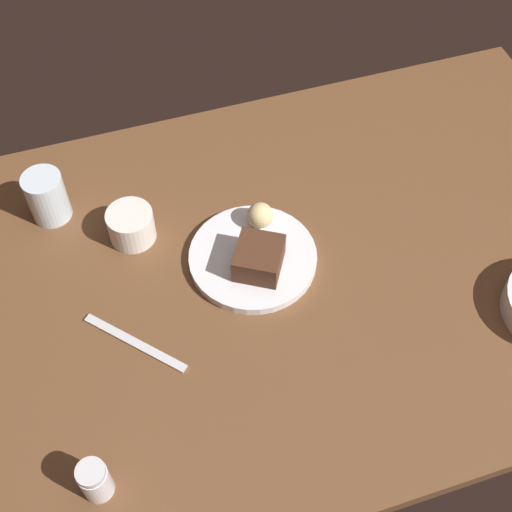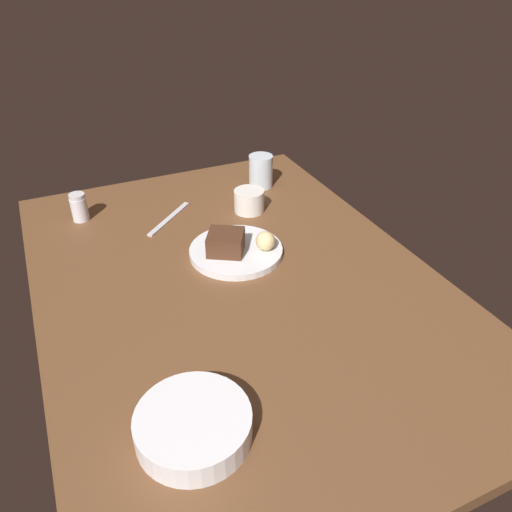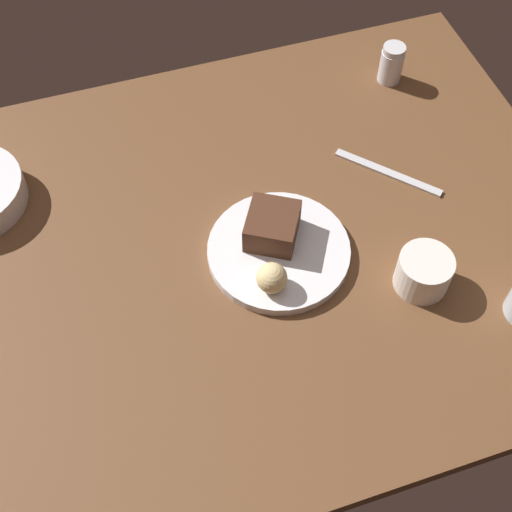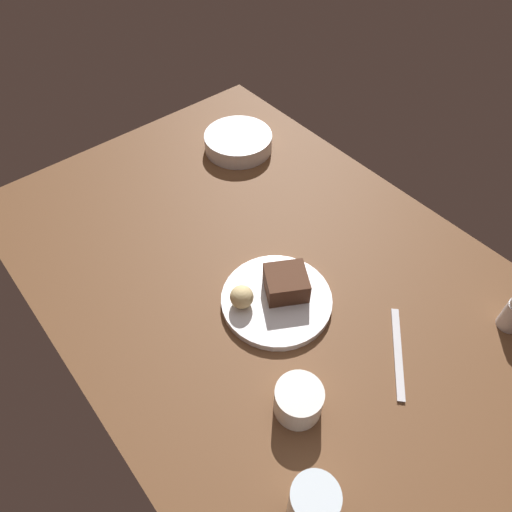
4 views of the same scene
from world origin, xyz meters
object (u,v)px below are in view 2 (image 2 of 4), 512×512
at_px(dessert_plate, 236,251).
at_px(side_bowl, 193,426).
at_px(chocolate_cake_slice, 226,242).
at_px(coffee_cup, 249,201).
at_px(salt_shaker, 79,207).
at_px(water_glass, 261,171).
at_px(butter_knife, 169,219).
at_px(bread_roll, 265,241).

distance_m(dessert_plate, side_bowl, 0.51).
distance_m(chocolate_cake_slice, coffee_cup, 0.23).
height_order(dessert_plate, chocolate_cake_slice, chocolate_cake_slice).
bearing_deg(salt_shaker, water_glass, 88.91).
bearing_deg(side_bowl, chocolate_cake_slice, 152.74).
height_order(chocolate_cake_slice, butter_knife, chocolate_cake_slice).
bearing_deg(salt_shaker, dessert_plate, 43.70).
distance_m(water_glass, coffee_cup, 0.16).
relative_size(chocolate_cake_slice, bread_roll, 1.75).
bearing_deg(coffee_cup, bread_roll, -13.94).
xyz_separation_m(side_bowl, coffee_cup, (-0.62, 0.37, 0.01)).
height_order(chocolate_cake_slice, side_bowl, chocolate_cake_slice).
relative_size(side_bowl, butter_knife, 0.94).
relative_size(chocolate_cake_slice, coffee_cup, 0.99).
xyz_separation_m(dessert_plate, water_glass, (-0.31, 0.21, 0.04)).
height_order(dessert_plate, salt_shaker, salt_shaker).
relative_size(coffee_cup, butter_knife, 0.43).
distance_m(salt_shaker, side_bowl, 0.77).
distance_m(dessert_plate, coffee_cup, 0.22).
xyz_separation_m(dessert_plate, bread_roll, (0.03, 0.06, 0.03)).
height_order(bread_roll, water_glass, water_glass).
distance_m(salt_shaker, coffee_cup, 0.45).
distance_m(dessert_plate, chocolate_cake_slice, 0.04).
bearing_deg(side_bowl, bread_roll, 142.50).
distance_m(dessert_plate, butter_knife, 0.25).
bearing_deg(chocolate_cake_slice, butter_knife, -162.72).
height_order(side_bowl, butter_knife, side_bowl).
relative_size(dessert_plate, coffee_cup, 2.70).
height_order(water_glass, side_bowl, water_glass).
xyz_separation_m(bread_roll, coffee_cup, (-0.22, 0.05, -0.01)).
xyz_separation_m(chocolate_cake_slice, bread_roll, (0.03, 0.09, -0.00)).
bearing_deg(water_glass, coffee_cup, -36.20).
height_order(salt_shaker, coffee_cup, salt_shaker).
bearing_deg(bread_roll, water_glass, 156.85).
distance_m(bread_roll, water_glass, 0.38).
bearing_deg(water_glass, bread_roll, -23.15).
xyz_separation_m(bread_roll, water_glass, (-0.35, 0.15, 0.01)).
bearing_deg(butter_knife, bread_roll, 78.60).
bearing_deg(coffee_cup, water_glass, 143.80).
height_order(chocolate_cake_slice, coffee_cup, chocolate_cake_slice).
height_order(bread_roll, salt_shaker, salt_shaker).
distance_m(coffee_cup, butter_knife, 0.22).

